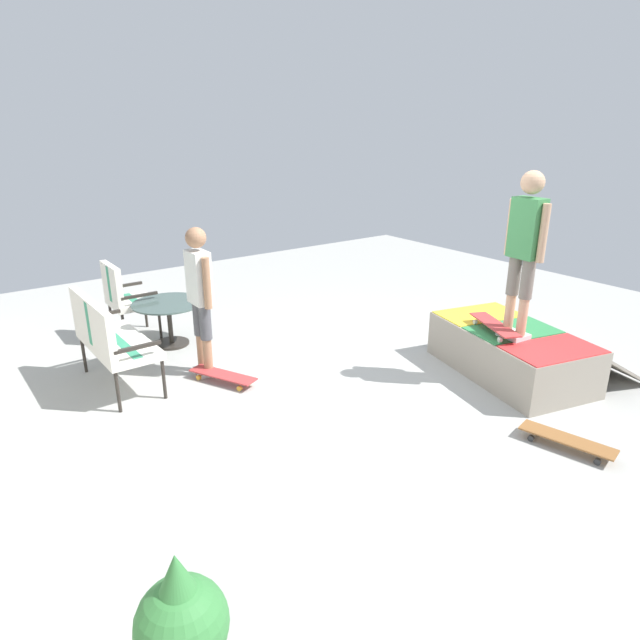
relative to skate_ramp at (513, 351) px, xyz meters
The scene contains 11 objects.
ground_plane 1.80m from the skate_ramp, 57.10° to the left, with size 12.00×12.00×0.10m, color #A8A8A3.
skate_ramp is the anchor object (origin of this frame).
patio_bench 4.45m from the skate_ramp, 58.38° to the left, with size 1.26×0.58×1.02m.
patio_chair_near_house 4.87m from the skate_ramp, 40.71° to the left, with size 0.62×0.55×1.02m.
patio_table 4.19m from the skate_ramp, 41.82° to the left, with size 0.90×0.90×0.57m.
person_watching 3.56m from the skate_ramp, 53.64° to the left, with size 0.48×0.24×1.68m.
person_skater 1.31m from the skate_ramp, 119.36° to the left, with size 0.48×0.27×1.74m.
skateboard_by_bench 3.27m from the skate_ramp, 58.00° to the left, with size 0.81×0.52×0.10m.
skateboard_spare 1.56m from the skate_ramp, 143.08° to the left, with size 0.82×0.38×0.10m.
skateboard_on_ramp 0.46m from the skate_ramp, 73.94° to the left, with size 0.81×0.52×0.10m.
potted_plant 4.74m from the skate_ramp, 107.15° to the left, with size 0.44×0.44×0.92m.
Camera 1 is at (-4.27, 3.65, 2.70)m, focal length 30.76 mm.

